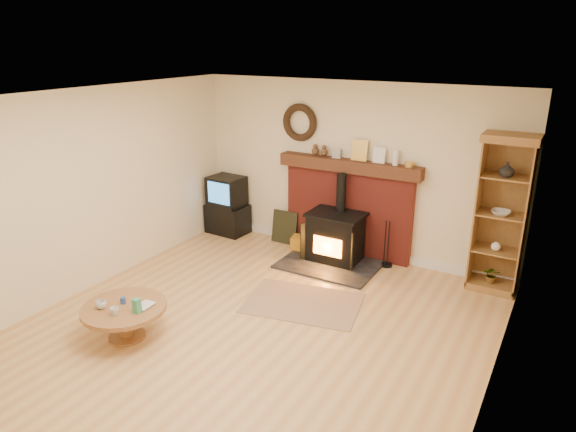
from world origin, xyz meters
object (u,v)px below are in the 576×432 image
Objects in this scene: wood_stove at (335,238)px; coffee_table at (124,312)px; tv_unit at (227,206)px; curio_cabinet at (501,214)px.

wood_stove reaches higher than coffee_table.
tv_unit is 3.37m from coffee_table.
coffee_table is at bearing -134.97° from curio_cabinet.
tv_unit is at bearing 106.72° from coffee_table.
curio_cabinet is 2.25× the size of coffee_table.
wood_stove is 1.52× the size of coffee_table.
curio_cabinet reaches higher than wood_stove.
tv_unit is (-2.09, 0.19, 0.10)m from wood_stove.
wood_stove is at bearing -172.66° from curio_cabinet.
wood_stove is 1.42× the size of tv_unit.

